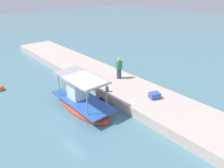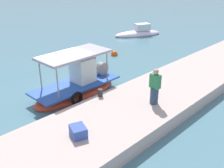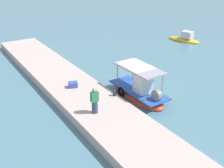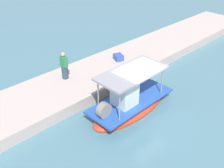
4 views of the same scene
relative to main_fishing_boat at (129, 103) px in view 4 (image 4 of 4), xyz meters
The scene contains 6 objects.
ground_plane 0.90m from the main_fishing_boat, 139.65° to the left, with size 120.00×120.00×0.00m, color slate.
dock_quay 3.89m from the main_fishing_boat, 98.62° to the right, with size 36.00×4.01×0.67m, color beige.
main_fishing_boat is the anchor object (origin of this frame).
fisherman_near_bollard 4.69m from the main_fishing_boat, 76.27° to the right, with size 0.40×0.50×1.75m.
mooring_bollard 2.15m from the main_fishing_boat, 95.41° to the right, with size 0.24×0.24×0.39m, color #2D2D33.
cargo_crate 5.07m from the main_fishing_boat, 128.13° to the right, with size 0.69×0.55×0.41m, color #3754A9.
Camera 4 is at (9.63, 7.51, 9.02)m, focal length 42.92 mm.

